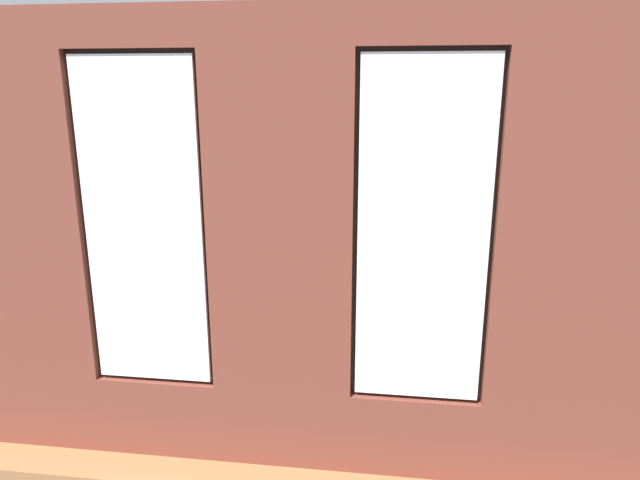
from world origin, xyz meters
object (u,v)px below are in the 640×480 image
couch_by_window (260,372)px  coffee_table (328,288)px  candle_jar (315,275)px  potted_plant_foreground_right (184,239)px  potted_plant_beside_window_right (135,338)px  potted_plant_corner_far_left (612,350)px  cup_ceramic (335,284)px  potted_plant_between_couches (423,342)px  couch_left (545,334)px  remote_gray (293,284)px  potted_plant_mid_room_small (381,270)px  potted_plant_by_left_couch (482,281)px  media_console (99,301)px  potted_plant_near_tv (98,285)px  tv_flatscreen (93,244)px

couch_by_window → coffee_table: size_ratio=1.37×
candle_jar → potted_plant_foreground_right: bearing=-32.8°
coffee_table → potted_plant_foreground_right: bearing=-32.7°
couch_by_window → potted_plant_beside_window_right: 1.06m
coffee_table → candle_jar: (0.16, -0.10, 0.12)m
candle_jar → potted_plant_corner_far_left: size_ratio=0.09×
cup_ceramic → potted_plant_between_couches: size_ratio=0.07×
couch_left → cup_ceramic: bearing=-107.4°
remote_gray → potted_plant_foreground_right: (1.87, -1.56, 0.04)m
couch_left → potted_plant_beside_window_right: size_ratio=1.64×
candle_jar → potted_plant_mid_room_small: candle_jar is taller
remote_gray → potted_plant_mid_room_small: (-0.95, -1.04, -0.12)m
coffee_table → potted_plant_beside_window_right: 2.44m
candle_jar → couch_left: bearing=158.2°
couch_by_window → potted_plant_by_left_couch: (-2.11, -2.46, 0.04)m
potted_plant_beside_window_right → remote_gray: bearing=-117.0°
cup_ceramic → media_console: size_ratio=0.09×
media_console → potted_plant_corner_far_left: bearing=162.1°
couch_left → coffee_table: couch_left is taller
potted_plant_mid_room_small → cup_ceramic: bearing=65.2°
potted_plant_mid_room_small → potted_plant_near_tv: 3.49m
couch_left → potted_plant_mid_room_small: 2.39m
remote_gray → potted_plant_by_left_couch: size_ratio=0.30×
couch_left → media_console: bearing=-93.0°
potted_plant_mid_room_small → potted_plant_by_left_couch: size_ratio=0.96×
couch_left → potted_plant_corner_far_left: bearing=9.2°
cup_ceramic → media_console: same height
couch_left → potted_plant_by_left_couch: (0.40, -1.38, 0.04)m
remote_gray → tv_flatscreen: 2.25m
cup_ceramic → potted_plant_by_left_couch: (-1.69, -0.65, -0.12)m
potted_plant_near_tv → candle_jar: bearing=-141.0°
cup_ceramic → potted_plant_by_left_couch: 1.81m
potted_plant_corner_far_left → cup_ceramic: bearing=-40.4°
couch_left → cup_ceramic: (2.09, -0.72, 0.16)m
tv_flatscreen → potted_plant_mid_room_small: 3.46m
potted_plant_between_couches → potted_plant_near_tv: potted_plant_near_tv is taller
candle_jar → potted_plant_beside_window_right: potted_plant_beside_window_right is taller
media_console → potted_plant_mid_room_small: potted_plant_mid_room_small is taller
media_console → potted_plant_near_tv: 1.23m
remote_gray → couch_by_window: bearing=140.2°
cup_ceramic → media_console: 2.67m
couch_left → potted_plant_beside_window_right: 3.73m
couch_left → remote_gray: 2.66m
remote_gray → potted_plant_corner_far_left: bearing=-166.4°
remote_gray → potted_plant_between_couches: (-1.35, 1.77, 0.21)m
media_console → potted_plant_mid_room_small: (-3.12, -1.36, 0.07)m
potted_plant_by_left_couch → potted_plant_near_tv: bearing=27.1°
media_console → potted_plant_foreground_right: (-0.30, -1.88, 0.23)m
candle_jar → potted_plant_corner_far_left: bearing=139.7°
candle_jar → potted_plant_foreground_right: (2.09, -1.35, -0.01)m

